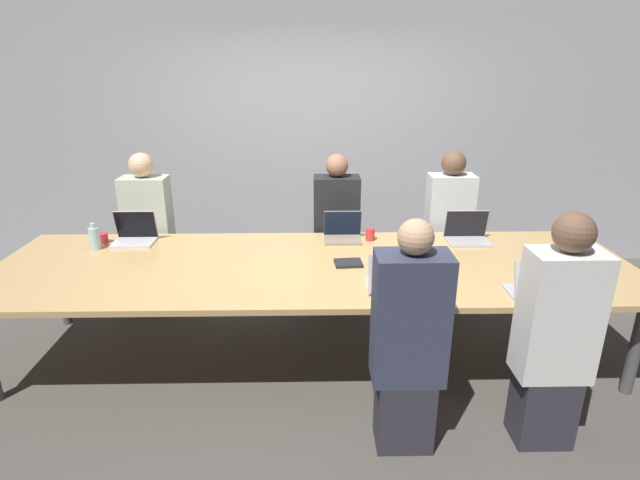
% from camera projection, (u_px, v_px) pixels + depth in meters
% --- Properties ---
extents(ground_plane, '(24.00, 24.00, 0.00)m').
position_uv_depth(ground_plane, '(314.00, 353.00, 3.87)').
color(ground_plane, '#4C4742').
extents(curtain_wall, '(12.00, 0.06, 2.80)m').
position_uv_depth(curtain_wall, '(312.00, 136.00, 5.21)').
color(curtain_wall, '#ADADB2').
rests_on(curtain_wall, ground_plane).
extents(conference_table, '(4.61, 1.40, 0.75)m').
position_uv_depth(conference_table, '(314.00, 270.00, 3.63)').
color(conference_table, tan).
rests_on(conference_table, ground_plane).
extents(laptop_far_right, '(0.34, 0.24, 0.25)m').
position_uv_depth(laptop_far_right, '(467.00, 233.00, 4.06)').
color(laptop_far_right, '#B7B7BC').
rests_on(laptop_far_right, conference_table).
extents(person_far_right, '(0.40, 0.24, 1.41)m').
position_uv_depth(person_far_right, '(448.00, 230.00, 4.53)').
color(person_far_right, '#2D2D38').
rests_on(person_far_right, ground_plane).
extents(laptop_far_left, '(0.33, 0.25, 0.25)m').
position_uv_depth(laptop_far_left, '(135.00, 233.00, 4.03)').
color(laptop_far_left, silver).
rests_on(laptop_far_left, conference_table).
extents(person_far_left, '(0.40, 0.24, 1.41)m').
position_uv_depth(person_far_left, '(150.00, 234.00, 4.44)').
color(person_far_left, '#2D2D38').
rests_on(person_far_left, ground_plane).
extents(cup_far_left, '(0.09, 0.09, 0.08)m').
position_uv_depth(cup_far_left, '(102.00, 238.00, 4.02)').
color(cup_far_left, red).
rests_on(cup_far_left, conference_table).
extents(bottle_far_left, '(0.08, 0.08, 0.21)m').
position_uv_depth(bottle_far_left, '(95.00, 238.00, 3.87)').
color(bottle_far_left, '#ADD1E0').
rests_on(bottle_far_left, conference_table).
extents(laptop_far_center, '(0.31, 0.23, 0.24)m').
position_uv_depth(laptop_far_center, '(343.00, 231.00, 4.09)').
color(laptop_far_center, gray).
rests_on(laptop_far_center, conference_table).
extents(person_far_center, '(0.40, 0.24, 1.39)m').
position_uv_depth(person_far_center, '(336.00, 234.00, 4.47)').
color(person_far_center, '#2D2D38').
rests_on(person_far_center, ground_plane).
extents(cup_far_center, '(0.07, 0.07, 0.10)m').
position_uv_depth(cup_far_center, '(370.00, 234.00, 4.08)').
color(cup_far_center, red).
rests_on(cup_far_center, conference_table).
extents(laptop_near_right, '(0.32, 0.25, 0.25)m').
position_uv_depth(laptop_near_right, '(537.00, 287.00, 3.09)').
color(laptop_near_right, '#B7B7BC').
rests_on(laptop_near_right, conference_table).
extents(person_near_right, '(0.40, 0.24, 1.41)m').
position_uv_depth(person_near_right, '(555.00, 337.00, 2.77)').
color(person_near_right, '#2D2D38').
rests_on(person_near_right, ground_plane).
extents(laptop_near_midright, '(0.31, 0.26, 0.26)m').
position_uv_depth(laptop_near_midright, '(391.00, 280.00, 3.17)').
color(laptop_near_midright, '#B7B7BC').
rests_on(laptop_near_midright, conference_table).
extents(person_near_midright, '(0.40, 0.24, 1.39)m').
position_uv_depth(person_near_midright, '(408.00, 344.00, 2.75)').
color(person_near_midright, '#2D2D38').
rests_on(person_near_midright, ground_plane).
extents(stapler, '(0.09, 0.16, 0.05)m').
position_uv_depth(stapler, '(393.00, 265.00, 3.53)').
color(stapler, black).
rests_on(stapler, conference_table).
extents(notebook, '(0.21, 0.17, 0.02)m').
position_uv_depth(notebook, '(348.00, 263.00, 3.61)').
color(notebook, '#232328').
rests_on(notebook, conference_table).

